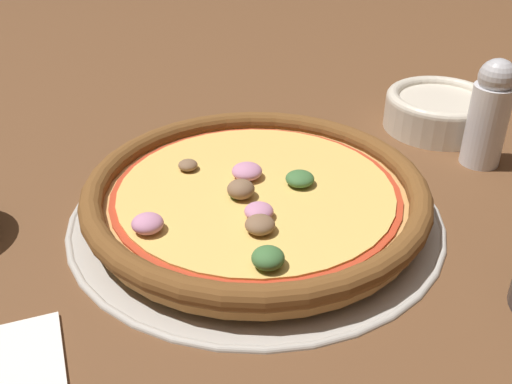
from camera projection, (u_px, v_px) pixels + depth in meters
name	position (u px, v px, depth m)	size (l,w,h in m)	color
ground_plane	(256.00, 215.00, 0.59)	(3.00, 3.00, 0.00)	brown
pizza_tray	(256.00, 212.00, 0.59)	(0.37, 0.37, 0.01)	#B7B2A8
pizza	(256.00, 194.00, 0.58)	(0.34, 0.34, 0.04)	tan
bowl_near	(439.00, 109.00, 0.75)	(0.14, 0.14, 0.05)	beige
pepper_shaker	(489.00, 113.00, 0.65)	(0.04, 0.04, 0.12)	silver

